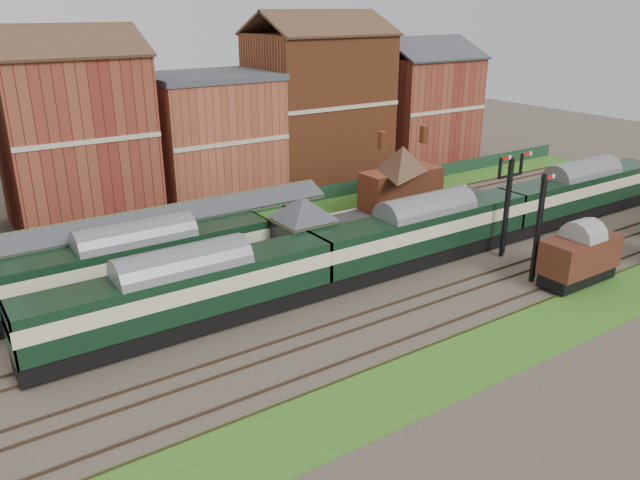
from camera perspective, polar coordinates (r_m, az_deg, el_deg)
ground at (r=45.54m, az=3.91°, el=-3.68°), size 160.00×160.00×0.00m
grass_back at (r=58.06m, az=-5.79°, el=1.77°), size 90.00×4.50×0.06m
grass_front at (r=37.88m, az=15.24°, el=-9.73°), size 90.00×5.00×0.06m
fence at (r=59.52m, az=-6.74°, el=2.94°), size 90.00×0.12×1.50m
platform at (r=50.53m, az=-7.39°, el=-0.67°), size 55.00×3.40×1.00m
signal_box at (r=45.18m, az=-1.53°, el=0.54°), size 5.40×5.40×6.00m
brick_hut at (r=50.35m, az=6.18°, el=0.16°), size 3.20×2.64×2.94m
station_building at (r=58.59m, az=7.48°, el=5.88°), size 8.10×8.10×5.90m
canopy at (r=46.99m, az=-14.15°, el=2.50°), size 26.00×3.89×4.08m
semaphore_bracket at (r=50.29m, az=16.76°, el=3.49°), size 3.60×0.25×8.18m
semaphore_siding at (r=46.31m, az=19.32°, el=1.11°), size 1.23×0.25×8.00m
town_backdrop at (r=64.07m, az=-10.07°, el=9.81°), size 69.00×10.00×16.00m
dmu_train at (r=48.18m, az=9.54°, el=0.81°), size 58.32×3.06×4.48m
platform_railcar at (r=43.84m, az=-16.32°, el=-1.88°), size 18.99×2.99×4.37m
goods_van_a at (r=47.81m, az=22.65°, el=-1.38°), size 6.06×2.63×3.68m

